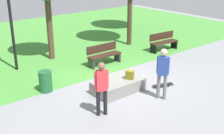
{
  "coord_description": "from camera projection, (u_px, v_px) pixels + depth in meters",
  "views": [
    {
      "loc": [
        -6.73,
        -7.71,
        4.51
      ],
      "look_at": [
        -0.63,
        -0.15,
        0.83
      ],
      "focal_mm": 46.39,
      "sensor_mm": 36.0,
      "label": 1
    }
  ],
  "objects": [
    {
      "name": "park_bench_by_oak",
      "position": [
        163.0,
        41.0,
        14.88
      ],
      "size": [
        1.63,
        0.59,
        0.91
      ],
      "color": "#331E14",
      "rests_on": "ground_plane"
    },
    {
      "name": "lamp_post",
      "position": [
        10.0,
        15.0,
        11.63
      ],
      "size": [
        0.28,
        0.28,
        3.8
      ],
      "color": "black",
      "rests_on": "ground_plane"
    },
    {
      "name": "skateboard_by_ledge",
      "position": [
        163.0,
        85.0,
        10.79
      ],
      "size": [
        0.82,
        0.45,
        0.08
      ],
      "color": "black",
      "rests_on": "ground_plane"
    },
    {
      "name": "park_bench_near_lamppost",
      "position": [
        104.0,
        54.0,
        12.9
      ],
      "size": [
        1.6,
        0.48,
        0.91
      ],
      "color": "#331E14",
      "rests_on": "ground_plane"
    },
    {
      "name": "grass_lawn",
      "position": [
        37.0,
        41.0,
        16.62
      ],
      "size": [
        26.6,
        12.98,
        0.01
      ],
      "primitive_type": "cube",
      "color": "#478C38",
      "rests_on": "ground_plane"
    },
    {
      "name": "ground_plane",
      "position": [
        122.0,
        82.0,
        11.16
      ],
      "size": [
        28.0,
        28.0,
        0.0
      ],
      "primitive_type": "plane",
      "color": "gray"
    },
    {
      "name": "backpack_on_ledge",
      "position": [
        130.0,
        75.0,
        10.32
      ],
      "size": [
        0.31,
        0.34,
        0.32
      ],
      "primitive_type": "cube",
      "rotation": [
        0.0,
        0.0,
        2.08
      ],
      "color": "olive",
      "rests_on": "concrete_ledge"
    },
    {
      "name": "skater_performing_trick",
      "position": [
        163.0,
        70.0,
        9.53
      ],
      "size": [
        0.33,
        0.38,
        1.77
      ],
      "color": "slate",
      "rests_on": "ground_plane"
    },
    {
      "name": "concrete_ledge",
      "position": [
        118.0,
        86.0,
        10.34
      ],
      "size": [
        1.85,
        0.99,
        0.44
      ],
      "primitive_type": "cube",
      "color": "gray",
      "rests_on": "ground_plane"
    },
    {
      "name": "skater_watching",
      "position": [
        102.0,
        85.0,
        8.52
      ],
      "size": [
        0.4,
        0.31,
        1.7
      ],
      "color": "black",
      "rests_on": "ground_plane"
    },
    {
      "name": "trash_bin",
      "position": [
        45.0,
        81.0,
        10.31
      ],
      "size": [
        0.47,
        0.47,
        0.77
      ],
      "primitive_type": "cylinder",
      "color": "#1E592D",
      "rests_on": "ground_plane"
    }
  ]
}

